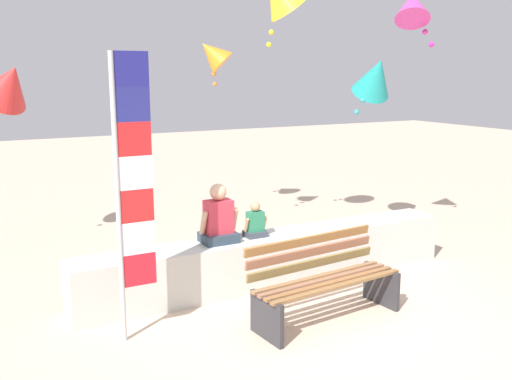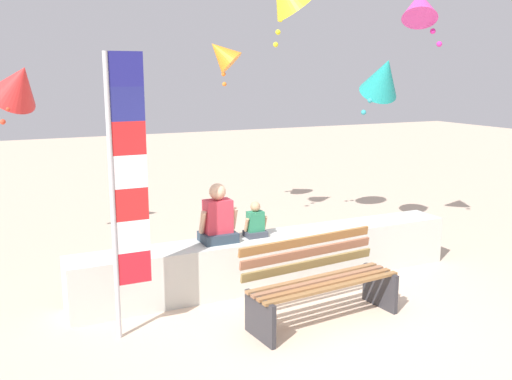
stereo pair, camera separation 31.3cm
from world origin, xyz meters
TOP-DOWN VIEW (x-y plane):
  - ground_plane at (0.00, 0.00)m, footprint 40.00×40.00m
  - seawall_ledge at (0.00, 1.39)m, footprint 5.09×0.55m
  - park_bench at (-0.04, 0.21)m, footprint 1.78×0.77m
  - person_adult at (-0.74, 1.42)m, footprint 0.47×0.34m
  - person_child at (-0.24, 1.43)m, footprint 0.29×0.21m
  - flag_banner at (-2.00, 0.70)m, footprint 0.38×0.05m
  - kite_teal at (2.42, 2.44)m, footprint 0.76×0.94m
  - kite_magenta at (2.59, 1.89)m, footprint 0.81×0.84m
  - kite_orange at (0.71, 4.81)m, footprint 0.87×0.79m
  - kite_red at (-2.68, 4.40)m, footprint 1.05×1.13m

SIDE VIEW (x-z plane):
  - ground_plane at x=0.00m, z-range 0.00..0.00m
  - seawall_ledge at x=0.00m, z-range 0.00..0.64m
  - park_bench at x=-0.04m, z-range -0.02..0.86m
  - person_child at x=-0.24m, z-range 0.59..1.04m
  - person_adult at x=-0.74m, z-range 0.56..1.28m
  - flag_banner at x=-2.00m, z-range 0.17..3.02m
  - kite_red at x=-2.68m, z-range 1.98..3.01m
  - kite_teal at x=2.42m, z-range 2.09..3.09m
  - kite_orange at x=0.71m, z-range 2.52..3.45m
  - kite_magenta at x=2.59m, z-range 3.14..4.04m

